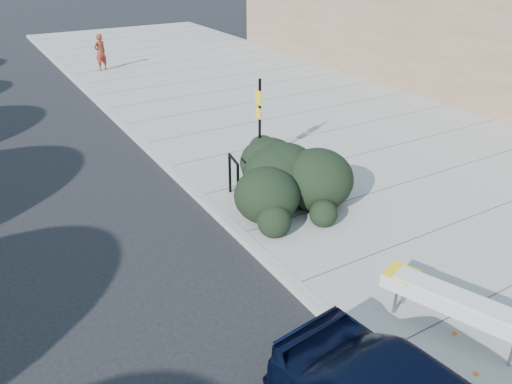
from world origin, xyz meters
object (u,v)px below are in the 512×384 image
Objects in this scene: bench at (458,303)px; pedestrian at (100,52)px; bike_rack at (234,174)px; sign_post at (259,116)px.

bench is 20.27m from pedestrian.
pedestrian is (0.86, 14.54, 0.21)m from bike_rack.
sign_post is 1.41× the size of pedestrian.
sign_post is 13.06m from pedestrian.
pedestrian is at bearing 69.68° from bench.
bench is 1.46× the size of pedestrian.
sign_post is at bearing 63.39° from bench.
pedestrian is at bearing 97.65° from bike_rack.
sign_post reaches higher than bench.
pedestrian is (-0.73, 13.03, -0.51)m from sign_post.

